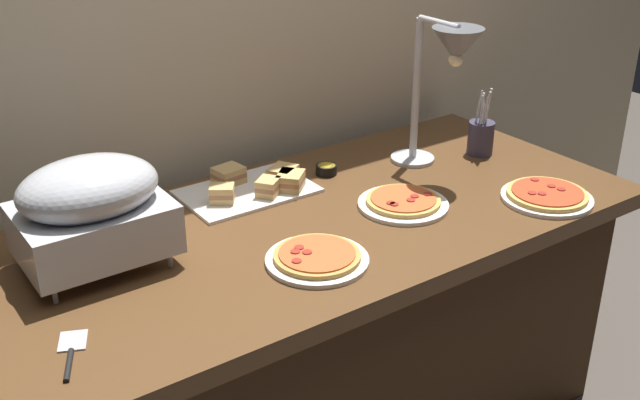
# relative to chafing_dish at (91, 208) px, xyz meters

# --- Properties ---
(back_wall) EXTENTS (4.40, 0.04, 2.40)m
(back_wall) POSITION_rel_chafing_dish_xyz_m (0.55, 0.41, 0.29)
(back_wall) COLOR #C6B593
(back_wall) RESTS_ON ground_plane
(buffet_table) EXTENTS (1.90, 0.84, 0.76)m
(buffet_table) POSITION_rel_chafing_dish_xyz_m (0.55, -0.09, -0.53)
(buffet_table) COLOR brown
(buffet_table) RESTS_ON ground_plane
(chafing_dish) EXTENTS (0.35, 0.26, 0.28)m
(chafing_dish) POSITION_rel_chafing_dish_xyz_m (0.00, 0.00, 0.00)
(chafing_dish) COLOR #B7BABF
(chafing_dish) RESTS_ON buffet_table
(heat_lamp) EXTENTS (0.15, 0.31, 0.47)m
(heat_lamp) POSITION_rel_chafing_dish_xyz_m (1.07, -0.07, 0.20)
(heat_lamp) COLOR #B7BABF
(heat_lamp) RESTS_ON buffet_table
(pizza_plate_front) EXTENTS (0.26, 0.26, 0.03)m
(pizza_plate_front) POSITION_rel_chafing_dish_xyz_m (0.44, -0.30, -0.14)
(pizza_plate_front) COLOR white
(pizza_plate_front) RESTS_ON buffet_table
(pizza_plate_center) EXTENTS (0.26, 0.26, 0.03)m
(pizza_plate_center) POSITION_rel_chafing_dish_xyz_m (1.18, -0.38, -0.14)
(pizza_plate_center) COLOR white
(pizza_plate_center) RESTS_ON buffet_table
(pizza_plate_raised_stand) EXTENTS (0.26, 0.26, 0.03)m
(pizza_plate_raised_stand) POSITION_rel_chafing_dish_xyz_m (0.82, -0.18, -0.14)
(pizza_plate_raised_stand) COLOR white
(pizza_plate_raised_stand) RESTS_ON buffet_table
(sandwich_platter) EXTENTS (0.38, 0.25, 0.06)m
(sandwich_platter) POSITION_rel_chafing_dish_xyz_m (0.53, 0.14, -0.13)
(sandwich_platter) COLOR white
(sandwich_platter) RESTS_ON buffet_table
(sauce_cup_near) EXTENTS (0.07, 0.07, 0.03)m
(sauce_cup_near) POSITION_rel_chafing_dish_xyz_m (0.78, 0.13, -0.14)
(sauce_cup_near) COLOR black
(sauce_cup_near) RESTS_ON buffet_table
(utensil_holder) EXTENTS (0.08, 0.08, 0.23)m
(utensil_holder) POSITION_rel_chafing_dish_xyz_m (1.29, -0.02, -0.09)
(utensil_holder) COLOR #383347
(utensil_holder) RESTS_ON buffet_table
(serving_spatula) EXTENTS (0.10, 0.17, 0.01)m
(serving_spatula) POSITION_rel_chafing_dish_xyz_m (-0.18, -0.31, -0.15)
(serving_spatula) COLOR #B7BABF
(serving_spatula) RESTS_ON buffet_table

